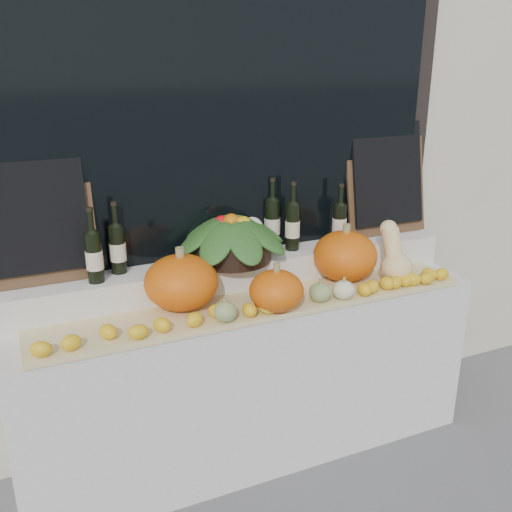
% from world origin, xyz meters
% --- Properties ---
extents(storefront_facade, '(7.00, 0.94, 4.50)m').
position_xyz_m(storefront_facade, '(0.00, 2.25, 2.25)').
color(storefront_facade, beige).
rests_on(storefront_facade, ground).
extents(display_sill, '(2.30, 0.55, 0.88)m').
position_xyz_m(display_sill, '(0.00, 1.52, 0.44)').
color(display_sill, silver).
rests_on(display_sill, ground).
extents(rear_tier, '(2.30, 0.25, 0.16)m').
position_xyz_m(rear_tier, '(0.00, 1.68, 0.96)').
color(rear_tier, silver).
rests_on(rear_tier, display_sill).
extents(straw_bedding, '(2.10, 0.32, 0.02)m').
position_xyz_m(straw_bedding, '(0.00, 1.40, 0.89)').
color(straw_bedding, tan).
rests_on(straw_bedding, display_sill).
extents(pumpkin_left, '(0.37, 0.37, 0.25)m').
position_xyz_m(pumpkin_left, '(-0.35, 1.50, 1.03)').
color(pumpkin_left, '#DA5B0B').
rests_on(pumpkin_left, straw_bedding).
extents(pumpkin_right, '(0.40, 0.40, 0.26)m').
position_xyz_m(pumpkin_right, '(0.52, 1.49, 1.03)').
color(pumpkin_right, '#DA5B0B').
rests_on(pumpkin_right, straw_bedding).
extents(pumpkin_center, '(0.26, 0.26, 0.19)m').
position_xyz_m(pumpkin_center, '(0.03, 1.30, 1.00)').
color(pumpkin_center, '#DA5B0B').
rests_on(pumpkin_center, straw_bedding).
extents(butternut_squash, '(0.17, 0.22, 0.30)m').
position_xyz_m(butternut_squash, '(0.74, 1.39, 1.02)').
color(butternut_squash, '#EDCE8B').
rests_on(butternut_squash, straw_bedding).
extents(decorative_gourds, '(0.70, 0.13, 0.14)m').
position_xyz_m(decorative_gourds, '(0.09, 1.28, 0.95)').
color(decorative_gourds, '#33611D').
rests_on(decorative_gourds, straw_bedding).
extents(lemon_heap, '(2.20, 0.16, 0.06)m').
position_xyz_m(lemon_heap, '(0.00, 1.29, 0.94)').
color(lemon_heap, gold).
rests_on(lemon_heap, straw_bedding).
extents(produce_bowl, '(0.59, 0.59, 0.24)m').
position_xyz_m(produce_bowl, '(-0.04, 1.66, 1.16)').
color(produce_bowl, black).
rests_on(produce_bowl, rear_tier).
extents(wine_bottle_far_left, '(0.08, 0.08, 0.34)m').
position_xyz_m(wine_bottle_far_left, '(-0.70, 1.63, 1.16)').
color(wine_bottle_far_left, black).
rests_on(wine_bottle_far_left, rear_tier).
extents(wine_bottle_near_left, '(0.08, 0.08, 0.34)m').
position_xyz_m(wine_bottle_near_left, '(-0.58, 1.71, 1.16)').
color(wine_bottle_near_left, black).
rests_on(wine_bottle_near_left, rear_tier).
extents(wine_bottle_tall, '(0.08, 0.08, 0.37)m').
position_xyz_m(wine_bottle_tall, '(0.22, 1.75, 1.17)').
color(wine_bottle_tall, black).
rests_on(wine_bottle_tall, rear_tier).
extents(wine_bottle_near_right, '(0.08, 0.08, 0.36)m').
position_xyz_m(wine_bottle_near_right, '(0.31, 1.67, 1.17)').
color(wine_bottle_near_right, black).
rests_on(wine_bottle_near_right, rear_tier).
extents(wine_bottle_far_right, '(0.08, 0.08, 0.32)m').
position_xyz_m(wine_bottle_far_right, '(0.59, 1.68, 1.15)').
color(wine_bottle_far_right, black).
rests_on(wine_bottle_far_right, rear_tier).
extents(chalkboard_left, '(0.50, 0.14, 0.61)m').
position_xyz_m(chalkboard_left, '(-0.92, 1.74, 1.36)').
color(chalkboard_left, '#4C331E').
rests_on(chalkboard_left, rear_tier).
extents(chalkboard_right, '(0.50, 0.14, 0.61)m').
position_xyz_m(chalkboard_right, '(0.92, 1.74, 1.36)').
color(chalkboard_right, '#4C331E').
rests_on(chalkboard_right, rear_tier).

